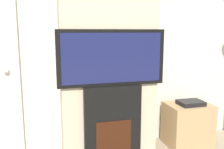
# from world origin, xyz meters

# --- Properties ---
(wall_back) EXTENTS (6.00, 0.06, 2.70)m
(wall_back) POSITION_xyz_m (0.00, 2.03, 1.35)
(wall_back) COLOR silver
(wall_back) RESTS_ON ground_plane
(chimney_breast) EXTENTS (1.05, 0.32, 2.70)m
(chimney_breast) POSITION_xyz_m (0.00, 1.84, 1.35)
(chimney_breast) COLOR beige
(chimney_breast) RESTS_ON ground_plane
(fireplace) EXTENTS (0.62, 0.15, 0.81)m
(fireplace) POSITION_xyz_m (0.00, 1.68, 0.40)
(fireplace) COLOR black
(fireplace) RESTS_ON ground_plane
(television) EXTENTS (1.14, 0.07, 0.58)m
(television) POSITION_xyz_m (0.00, 1.68, 1.10)
(television) COLOR black
(television) RESTS_ON fireplace
(media_stand) EXTENTS (0.52, 0.39, 0.56)m
(media_stand) POSITION_xyz_m (0.96, 1.72, 0.26)
(media_stand) COLOR tan
(media_stand) RESTS_ON ground_plane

